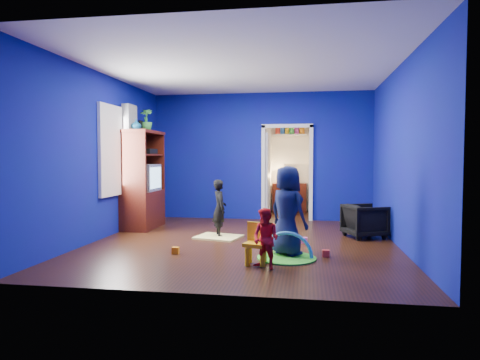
% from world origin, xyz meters
% --- Properties ---
extents(floor, '(5.00, 5.50, 0.01)m').
position_xyz_m(floor, '(0.00, 0.00, 0.00)').
color(floor, black).
rests_on(floor, ground).
extents(ceiling, '(5.00, 5.50, 0.01)m').
position_xyz_m(ceiling, '(0.00, 0.00, 2.90)').
color(ceiling, white).
rests_on(ceiling, wall_back).
extents(wall_back, '(5.00, 0.02, 2.90)m').
position_xyz_m(wall_back, '(0.00, 2.75, 1.45)').
color(wall_back, navy).
rests_on(wall_back, floor).
extents(wall_front, '(5.00, 0.02, 2.90)m').
position_xyz_m(wall_front, '(0.00, -2.75, 1.45)').
color(wall_front, navy).
rests_on(wall_front, floor).
extents(wall_left, '(0.02, 5.50, 2.90)m').
position_xyz_m(wall_left, '(-2.50, 0.00, 1.45)').
color(wall_left, navy).
rests_on(wall_left, floor).
extents(wall_right, '(0.02, 5.50, 2.90)m').
position_xyz_m(wall_right, '(2.50, 0.00, 1.45)').
color(wall_right, navy).
rests_on(wall_right, floor).
extents(alcove, '(1.00, 1.75, 2.50)m').
position_xyz_m(alcove, '(0.60, 3.62, 1.25)').
color(alcove, silver).
rests_on(alcove, floor).
extents(armchair, '(0.85, 0.84, 0.60)m').
position_xyz_m(armchair, '(2.08, 0.78, 0.30)').
color(armchair, black).
rests_on(armchair, floor).
extents(child_black, '(0.38, 0.44, 1.03)m').
position_xyz_m(child_black, '(-0.49, 0.45, 0.52)').
color(child_black, black).
rests_on(child_black, floor).
extents(child_navy, '(0.75, 0.73, 1.30)m').
position_xyz_m(child_navy, '(0.78, -0.83, 0.65)').
color(child_navy, '#0E1433').
rests_on(child_navy, floor).
extents(toddler_red, '(0.47, 0.45, 0.78)m').
position_xyz_m(toddler_red, '(0.54, -1.63, 0.39)').
color(toddler_red, red).
rests_on(toddler_red, floor).
extents(vase, '(0.24, 0.24, 0.20)m').
position_xyz_m(vase, '(-2.22, 0.86, 2.06)').
color(vase, '#0D576B').
rests_on(vase, tv_armoire).
extents(potted_plant, '(0.29, 0.29, 0.47)m').
position_xyz_m(potted_plant, '(-2.22, 1.38, 2.19)').
color(potted_plant, '#2E7F33').
rests_on(potted_plant, tv_armoire).
extents(tv_armoire, '(0.58, 1.14, 1.96)m').
position_xyz_m(tv_armoire, '(-2.22, 1.16, 0.98)').
color(tv_armoire, '#40150A').
rests_on(tv_armoire, floor).
extents(crt_tv, '(0.46, 0.70, 0.54)m').
position_xyz_m(crt_tv, '(-2.18, 1.16, 1.02)').
color(crt_tv, silver).
rests_on(crt_tv, tv_armoire).
extents(yellow_blanket, '(0.87, 0.76, 0.03)m').
position_xyz_m(yellow_blanket, '(-0.49, 0.35, 0.01)').
color(yellow_blanket, '#F2E07A').
rests_on(yellow_blanket, floor).
extents(hopper_ball, '(0.36, 0.36, 0.36)m').
position_xyz_m(hopper_ball, '(0.73, -0.58, 0.18)').
color(hopper_ball, yellow).
rests_on(hopper_ball, floor).
extents(kid_chair, '(0.35, 0.35, 0.50)m').
position_xyz_m(kid_chair, '(0.39, -1.43, 0.25)').
color(kid_chair, yellow).
rests_on(kid_chair, floor).
extents(play_mat, '(0.83, 0.83, 0.02)m').
position_xyz_m(play_mat, '(0.78, -1.05, 0.01)').
color(play_mat, green).
rests_on(play_mat, floor).
extents(toy_arch, '(0.75, 0.05, 0.75)m').
position_xyz_m(toy_arch, '(0.78, -1.05, 0.02)').
color(toy_arch, '#3F8CD8').
rests_on(toy_arch, floor).
extents(window_left, '(0.03, 0.95, 1.55)m').
position_xyz_m(window_left, '(-2.48, 0.35, 1.55)').
color(window_left, white).
rests_on(window_left, wall_left).
extents(curtain, '(0.14, 0.42, 2.40)m').
position_xyz_m(curtain, '(-2.37, 0.90, 1.25)').
color(curtain, slate).
rests_on(curtain, floor).
extents(doorway, '(1.16, 0.10, 2.10)m').
position_xyz_m(doorway, '(0.60, 2.75, 1.05)').
color(doorway, white).
rests_on(doorway, floor).
extents(study_desk, '(0.88, 0.44, 0.75)m').
position_xyz_m(study_desk, '(0.60, 4.26, 0.38)').
color(study_desk, '#3D140A').
rests_on(study_desk, floor).
extents(desk_monitor, '(0.40, 0.05, 0.32)m').
position_xyz_m(desk_monitor, '(0.60, 4.38, 0.95)').
color(desk_monitor, black).
rests_on(desk_monitor, study_desk).
extents(desk_lamp, '(0.14, 0.14, 0.14)m').
position_xyz_m(desk_lamp, '(0.32, 4.32, 0.93)').
color(desk_lamp, '#FFD88C').
rests_on(desk_lamp, study_desk).
extents(folding_chair, '(0.40, 0.40, 0.92)m').
position_xyz_m(folding_chair, '(0.60, 3.30, 0.46)').
color(folding_chair, black).
rests_on(folding_chair, floor).
extents(book_shelf, '(0.88, 0.24, 0.04)m').
position_xyz_m(book_shelf, '(0.60, 4.37, 2.02)').
color(book_shelf, white).
rests_on(book_shelf, study_desk).
extents(toy_0, '(0.10, 0.08, 0.10)m').
position_xyz_m(toy_0, '(1.33, -0.85, 0.05)').
color(toy_0, red).
rests_on(toy_0, floor).
extents(toy_1, '(0.11, 0.11, 0.11)m').
position_xyz_m(toy_1, '(2.05, 1.20, 0.06)').
color(toy_1, '#2680DB').
rests_on(toy_1, floor).
extents(toy_2, '(0.10, 0.08, 0.10)m').
position_xyz_m(toy_2, '(-0.86, -0.99, 0.05)').
color(toy_2, orange).
rests_on(toy_2, floor).
extents(toy_3, '(0.11, 0.11, 0.11)m').
position_xyz_m(toy_3, '(0.47, 0.57, 0.06)').
color(toy_3, green).
rests_on(toy_3, floor).
extents(toy_4, '(0.10, 0.08, 0.10)m').
position_xyz_m(toy_4, '(1.02, 0.09, 0.05)').
color(toy_4, '#E054A8').
rests_on(toy_4, floor).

